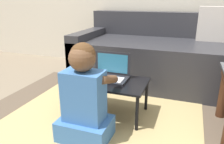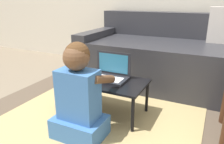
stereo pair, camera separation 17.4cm
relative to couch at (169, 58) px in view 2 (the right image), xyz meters
The scene contains 7 objects.
ground_plane 1.14m from the couch, 102.65° to the right, with size 16.00×16.00×0.00m, color #7F705B.
area_rug 1.19m from the couch, 104.40° to the right, with size 2.07×1.88×0.01m.
couch is the anchor object (origin of this frame).
laptop_desk 0.98m from the couch, 107.06° to the right, with size 0.62×0.38×0.29m.
laptop 0.94m from the couch, 107.49° to the right, with size 0.30×0.20×0.21m.
computer_mouse 1.10m from the couch, 116.58° to the right, with size 0.06×0.10×0.04m.
person_seated 1.33m from the couch, 103.30° to the right, with size 0.34×0.38×0.66m.
Camera 2 is at (0.70, -1.29, 0.91)m, focal length 35.00 mm.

